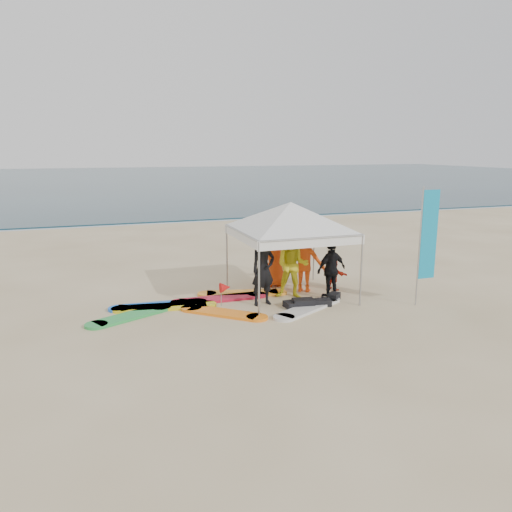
{
  "coord_description": "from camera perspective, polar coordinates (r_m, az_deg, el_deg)",
  "views": [
    {
      "loc": [
        -4.41,
        -10.16,
        4.12
      ],
      "look_at": [
        0.04,
        2.6,
        1.2
      ],
      "focal_mm": 35.0,
      "sensor_mm": 36.0,
      "label": 1
    }
  ],
  "objects": [
    {
      "name": "person_orange_b",
      "position": [
        15.08,
        2.07,
        -0.01
      ],
      "size": [
        0.94,
        0.63,
        1.87
      ],
      "primitive_type": "imported",
      "rotation": [
        0.0,
        0.0,
        3.1
      ],
      "color": "#CF4412",
      "rests_on": "ground"
    },
    {
      "name": "shoreline_foam",
      "position": [
        28.99,
        -10.29,
        3.84
      ],
      "size": [
        160.0,
        1.2,
        0.01
      ],
      "primitive_type": "cube",
      "color": "silver",
      "rests_on": "ground"
    },
    {
      "name": "person_seated",
      "position": [
        14.95,
        8.83,
        -2.04
      ],
      "size": [
        0.55,
        0.93,
        0.96
      ],
      "primitive_type": "imported",
      "rotation": [
        0.0,
        0.0,
        1.9
      ],
      "color": "red",
      "rests_on": "ground"
    },
    {
      "name": "ocean",
      "position": [
        70.41,
        -15.76,
        8.44
      ],
      "size": [
        160.0,
        84.0,
        0.08
      ],
      "primitive_type": "cube",
      "color": "#0C2633",
      "rests_on": "ground"
    },
    {
      "name": "person_orange_a",
      "position": [
        14.6,
        5.59,
        -0.4
      ],
      "size": [
        1.41,
        1.27,
        1.9
      ],
      "primitive_type": "imported",
      "rotation": [
        0.0,
        0.0,
        2.55
      ],
      "color": "#F54F15",
      "rests_on": "ground"
    },
    {
      "name": "canopy_tent",
      "position": [
        13.78,
        4.0,
        6.12
      ],
      "size": [
        4.06,
        4.06,
        3.06
      ],
      "color": "#A5A5A8",
      "rests_on": "ground"
    },
    {
      "name": "gear_pile",
      "position": [
        13.46,
        6.17,
        -5.27
      ],
      "size": [
        1.78,
        0.76,
        0.22
      ],
      "color": "black",
      "rests_on": "ground"
    },
    {
      "name": "person_black_a",
      "position": [
        13.25,
        0.81,
        -1.61
      ],
      "size": [
        0.79,
        0.61,
        1.92
      ],
      "primitive_type": "imported",
      "rotation": [
        0.0,
        0.0,
        0.24
      ],
      "color": "black",
      "rests_on": "ground"
    },
    {
      "name": "person_black_b",
      "position": [
        14.06,
        8.6,
        -1.54
      ],
      "size": [
        1.02,
        0.6,
        1.63
      ],
      "primitive_type": "imported",
      "rotation": [
        0.0,
        0.0,
        3.36
      ],
      "color": "black",
      "rests_on": "ground"
    },
    {
      "name": "feather_flag",
      "position": [
        13.85,
        19.03,
        2.14
      ],
      "size": [
        0.54,
        0.04,
        3.17
      ],
      "color": "#A5A5A8",
      "rests_on": "ground"
    },
    {
      "name": "ground",
      "position": [
        11.81,
        4.02,
        -8.25
      ],
      "size": [
        120.0,
        120.0,
        0.0
      ],
      "primitive_type": "plane",
      "color": "beige",
      "rests_on": "ground"
    },
    {
      "name": "marker_pennant",
      "position": [
        13.32,
        -3.53,
        -3.62
      ],
      "size": [
        0.28,
        0.28,
        0.64
      ],
      "color": "#A5A5A8",
      "rests_on": "ground"
    },
    {
      "name": "surfboard_spread",
      "position": [
        13.39,
        -5.5,
        -5.63
      ],
      "size": [
        6.43,
        3.12,
        0.07
      ],
      "color": "yellow",
      "rests_on": "ground"
    },
    {
      "name": "person_yellow",
      "position": [
        13.9,
        4.17,
        -1.07
      ],
      "size": [
        1.14,
        1.05,
        1.88
      ],
      "primitive_type": "imported",
      "rotation": [
        0.0,
        0.0,
        -0.48
      ],
      "color": "yellow",
      "rests_on": "ground"
    }
  ]
}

